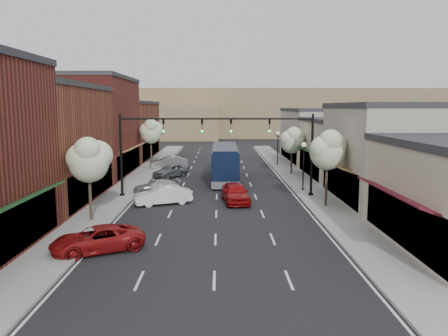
{
  "coord_description": "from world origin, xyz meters",
  "views": [
    {
      "loc": [
        0.24,
        -28.33,
        7.57
      ],
      "look_at": [
        0.64,
        9.97,
        2.2
      ],
      "focal_mm": 35.0,
      "sensor_mm": 36.0,
      "label": 1
    }
  ],
  "objects_px": {
    "parked_car_b": "(163,195)",
    "signal_mast_right": "(284,143)",
    "coach_bus": "(225,163)",
    "red_hatchback": "(235,193)",
    "tree_right_far": "(292,139)",
    "parked_car_c": "(157,186)",
    "lamp_post_near": "(304,158)",
    "tree_right_near": "(328,149)",
    "parked_car_a": "(97,239)",
    "tree_left_near": "(89,159)",
    "signal_mast_left": "(149,143)",
    "parked_car_d": "(171,171)",
    "parked_car_e": "(169,162)",
    "lamp_post_far": "(278,142)",
    "tree_left_far": "(151,131)"
  },
  "relations": [
    {
      "from": "coach_bus",
      "to": "tree_left_far",
      "type": "bearing_deg",
      "value": 133.34
    },
    {
      "from": "tree_left_near",
      "to": "signal_mast_left",
      "type": "bearing_deg",
      "value": 71.9
    },
    {
      "from": "lamp_post_far",
      "to": "coach_bus",
      "type": "xyz_separation_m",
      "value": [
        -7.0,
        -11.69,
        -1.13
      ]
    },
    {
      "from": "tree_left_near",
      "to": "coach_bus",
      "type": "bearing_deg",
      "value": 61.05
    },
    {
      "from": "signal_mast_left",
      "to": "tree_left_far",
      "type": "height_order",
      "value": "signal_mast_left"
    },
    {
      "from": "coach_bus",
      "to": "red_hatchback",
      "type": "bearing_deg",
      "value": -86.11
    },
    {
      "from": "red_hatchback",
      "to": "parked_car_a",
      "type": "bearing_deg",
      "value": -129.66
    },
    {
      "from": "lamp_post_near",
      "to": "red_hatchback",
      "type": "relative_size",
      "value": 0.93
    },
    {
      "from": "tree_right_far",
      "to": "lamp_post_near",
      "type": "xyz_separation_m",
      "value": [
        -0.55,
        -9.44,
        -0.99
      ]
    },
    {
      "from": "tree_left_far",
      "to": "red_hatchback",
      "type": "bearing_deg",
      "value": -64.27
    },
    {
      "from": "tree_right_far",
      "to": "red_hatchback",
      "type": "relative_size",
      "value": 1.14
    },
    {
      "from": "lamp_post_near",
      "to": "tree_right_near",
      "type": "bearing_deg",
      "value": -85.23
    },
    {
      "from": "parked_car_c",
      "to": "parked_car_d",
      "type": "xyz_separation_m",
      "value": [
        0.24,
        8.79,
        0.14
      ]
    },
    {
      "from": "tree_right_near",
      "to": "tree_right_far",
      "type": "height_order",
      "value": "tree_right_near"
    },
    {
      "from": "signal_mast_right",
      "to": "tree_right_near",
      "type": "height_order",
      "value": "signal_mast_right"
    },
    {
      "from": "signal_mast_right",
      "to": "lamp_post_far",
      "type": "relative_size",
      "value": 1.85
    },
    {
      "from": "parked_car_a",
      "to": "tree_left_near",
      "type": "bearing_deg",
      "value": 171.93
    },
    {
      "from": "tree_right_far",
      "to": "tree_left_far",
      "type": "xyz_separation_m",
      "value": [
        -16.6,
        6.0,
        0.61
      ]
    },
    {
      "from": "signal_mast_left",
      "to": "parked_car_d",
      "type": "bearing_deg",
      "value": 87.01
    },
    {
      "from": "tree_right_far",
      "to": "parked_car_e",
      "type": "xyz_separation_m",
      "value": [
        -14.37,
        5.46,
        -3.23
      ]
    },
    {
      "from": "red_hatchback",
      "to": "parked_car_c",
      "type": "relative_size",
      "value": 1.15
    },
    {
      "from": "coach_bus",
      "to": "parked_car_a",
      "type": "relative_size",
      "value": 2.44
    },
    {
      "from": "signal_mast_right",
      "to": "parked_car_e",
      "type": "relative_size",
      "value": 1.78
    },
    {
      "from": "tree_left_near",
      "to": "signal_mast_right",
      "type": "bearing_deg",
      "value": 30.14
    },
    {
      "from": "parked_car_a",
      "to": "parked_car_c",
      "type": "xyz_separation_m",
      "value": [
        0.89,
        15.76,
        -0.07
      ]
    },
    {
      "from": "parked_car_b",
      "to": "signal_mast_right",
      "type": "bearing_deg",
      "value": 84.7
    },
    {
      "from": "tree_left_far",
      "to": "signal_mast_left",
      "type": "bearing_deg",
      "value": -81.65
    },
    {
      "from": "tree_right_far",
      "to": "parked_car_c",
      "type": "bearing_deg",
      "value": -143.12
    },
    {
      "from": "lamp_post_near",
      "to": "coach_bus",
      "type": "height_order",
      "value": "lamp_post_near"
    },
    {
      "from": "tree_right_near",
      "to": "parked_car_b",
      "type": "height_order",
      "value": "tree_right_near"
    },
    {
      "from": "parked_car_a",
      "to": "parked_car_e",
      "type": "relative_size",
      "value": 1.04
    },
    {
      "from": "tree_left_near",
      "to": "tree_left_far",
      "type": "distance_m",
      "value": 26.0
    },
    {
      "from": "parked_car_a",
      "to": "red_hatchback",
      "type": "bearing_deg",
      "value": 119.85
    },
    {
      "from": "tree_left_near",
      "to": "tree_right_far",
      "type": "bearing_deg",
      "value": 50.31
    },
    {
      "from": "tree_left_near",
      "to": "parked_car_c",
      "type": "xyz_separation_m",
      "value": [
        2.95,
        9.75,
        -3.62
      ]
    },
    {
      "from": "signal_mast_right",
      "to": "tree_left_far",
      "type": "height_order",
      "value": "signal_mast_right"
    },
    {
      "from": "tree_left_near",
      "to": "lamp_post_near",
      "type": "height_order",
      "value": "tree_left_near"
    },
    {
      "from": "signal_mast_right",
      "to": "parked_car_e",
      "type": "xyz_separation_m",
      "value": [
        -11.64,
        17.4,
        -3.86
      ]
    },
    {
      "from": "signal_mast_right",
      "to": "parked_car_a",
      "type": "xyz_separation_m",
      "value": [
        -11.82,
        -14.06,
        -3.95
      ]
    },
    {
      "from": "tree_right_far",
      "to": "coach_bus",
      "type": "height_order",
      "value": "tree_right_far"
    },
    {
      "from": "signal_mast_right",
      "to": "tree_left_near",
      "type": "distance_m",
      "value": 16.05
    },
    {
      "from": "lamp_post_far",
      "to": "parked_car_a",
      "type": "height_order",
      "value": "lamp_post_far"
    },
    {
      "from": "red_hatchback",
      "to": "parked_car_c",
      "type": "distance_m",
      "value": 7.89
    },
    {
      "from": "signal_mast_left",
      "to": "lamp_post_far",
      "type": "xyz_separation_m",
      "value": [
        13.42,
        20.0,
        -1.62
      ]
    },
    {
      "from": "parked_car_d",
      "to": "parked_car_c",
      "type": "bearing_deg",
      "value": -54.18
    },
    {
      "from": "tree_left_near",
      "to": "lamp_post_far",
      "type": "distance_m",
      "value": 32.35
    },
    {
      "from": "parked_car_e",
      "to": "tree_right_far",
      "type": "bearing_deg",
      "value": 57.48
    },
    {
      "from": "signal_mast_left",
      "to": "tree_right_near",
      "type": "relative_size",
      "value": 1.38
    },
    {
      "from": "tree_right_near",
      "to": "tree_left_far",
      "type": "distance_m",
      "value": 27.56
    },
    {
      "from": "tree_left_far",
      "to": "parked_car_d",
      "type": "relative_size",
      "value": 1.41
    }
  ]
}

